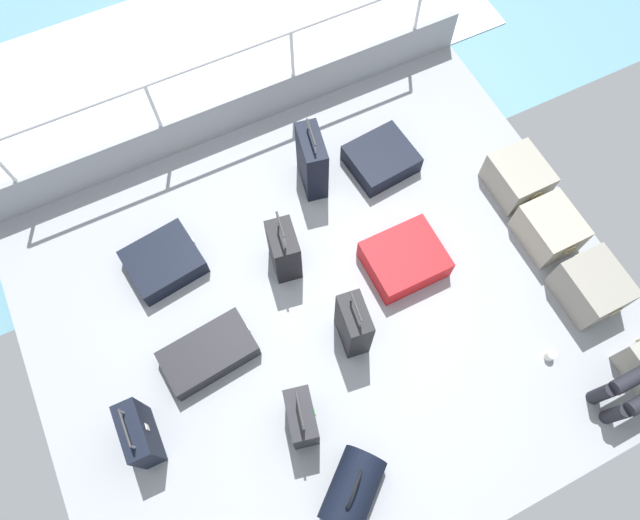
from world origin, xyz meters
name	(u,v)px	position (x,y,z in m)	size (l,w,h in m)	color
ground_plane	(328,306)	(0.00, 0.00, -0.03)	(4.40, 5.20, 0.06)	gray
gunwale_port	(232,114)	(-2.17, 0.00, 0.23)	(0.06, 5.20, 0.45)	gray
railing_port	(223,75)	(-2.17, 0.00, 0.78)	(0.04, 4.20, 1.02)	silver
sea_wake	(192,56)	(-3.60, 0.00, -0.34)	(12.00, 12.00, 0.01)	#598C9E
cargo_crate_0	(518,177)	(-0.30, 2.19, 0.18)	(0.57, 0.46, 0.35)	gray
cargo_crate_1	(549,229)	(0.29, 2.14, 0.18)	(0.57, 0.45, 0.36)	#9E9989
cargo_crate_2	(591,287)	(0.94, 2.11, 0.21)	(0.58, 0.46, 0.41)	gray
suitcase_0	(353,325)	(0.35, 0.06, 0.33)	(0.39, 0.25, 0.79)	black
suitcase_1	(312,162)	(-1.24, 0.44, 0.34)	(0.48, 0.29, 0.81)	black
suitcase_2	(164,262)	(-1.00, -1.18, 0.10)	(0.62, 0.70, 0.21)	black
suitcase_3	(209,354)	(-0.02, -1.13, 0.10)	(0.50, 0.82, 0.20)	black
suitcase_4	(381,159)	(-1.10, 1.14, 0.11)	(0.60, 0.66, 0.21)	black
suitcase_5	(404,259)	(-0.05, 0.80, 0.12)	(0.58, 0.68, 0.25)	red
suitcase_6	(302,418)	(0.83, -0.65, 0.25)	(0.43, 0.29, 0.72)	black
suitcase_7	(284,250)	(-0.54, -0.17, 0.29)	(0.39, 0.29, 0.81)	black
suitcase_8	(140,434)	(0.39, -1.84, 0.26)	(0.46, 0.19, 0.65)	black
duffel_bag	(353,490)	(1.48, -0.53, 0.18)	(0.63, 0.66, 0.50)	black
paper_cup	(550,356)	(1.28, 1.51, 0.05)	(0.08, 0.08, 0.10)	white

